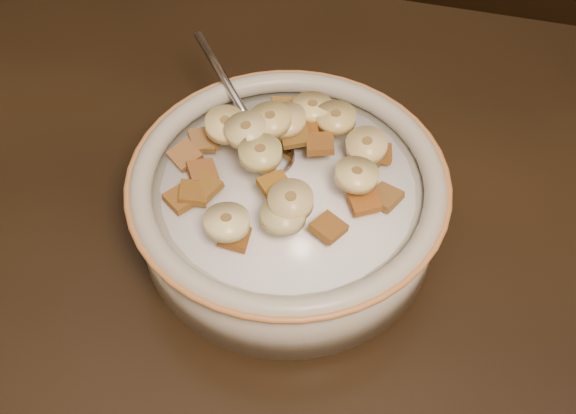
% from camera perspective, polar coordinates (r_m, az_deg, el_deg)
% --- Properties ---
extents(table, '(1.41, 0.91, 0.04)m').
position_cam_1_polar(table, '(0.53, -2.98, -14.17)').
color(table, black).
rests_on(table, floor).
extents(chair, '(0.45, 0.45, 0.85)m').
position_cam_1_polar(chair, '(1.07, 10.43, 3.42)').
color(chair, black).
rests_on(chair, floor).
extents(cereal_bowl, '(0.23, 0.23, 0.05)m').
position_cam_1_polar(cereal_bowl, '(0.55, 0.00, -0.19)').
color(cereal_bowl, '#C0B899').
rests_on(cereal_bowl, table).
extents(milk, '(0.19, 0.19, 0.00)m').
position_cam_1_polar(milk, '(0.53, 0.00, 1.62)').
color(milk, white).
rests_on(milk, cereal_bowl).
extents(spoon, '(0.07, 0.07, 0.01)m').
position_cam_1_polar(spoon, '(0.55, -1.74, 4.49)').
color(spoon, '#B0B0B0').
rests_on(spoon, cereal_bowl).
extents(cereal_square_0, '(0.03, 0.03, 0.01)m').
position_cam_1_polar(cereal_square_0, '(0.50, -1.02, 1.71)').
color(cereal_square_0, '#95621A').
rests_on(cereal_square_0, milk).
extents(cereal_square_1, '(0.03, 0.03, 0.01)m').
position_cam_1_polar(cereal_square_1, '(0.58, 1.71, 7.80)').
color(cereal_square_1, brown).
rests_on(cereal_square_1, milk).
extents(cereal_square_2, '(0.03, 0.03, 0.01)m').
position_cam_1_polar(cereal_square_2, '(0.56, -3.10, 6.37)').
color(cereal_square_2, brown).
rests_on(cereal_square_2, milk).
extents(cereal_square_3, '(0.03, 0.03, 0.01)m').
position_cam_1_polar(cereal_square_3, '(0.54, 5.98, 3.58)').
color(cereal_square_3, brown).
rests_on(cereal_square_3, milk).
extents(cereal_square_4, '(0.02, 0.02, 0.01)m').
position_cam_1_polar(cereal_square_4, '(0.55, 0.58, 6.25)').
color(cereal_square_4, brown).
rests_on(cereal_square_4, milk).
extents(cereal_square_5, '(0.03, 0.03, 0.01)m').
position_cam_1_polar(cereal_square_5, '(0.51, 6.03, 0.49)').
color(cereal_square_5, brown).
rests_on(cereal_square_5, milk).
extents(cereal_square_6, '(0.02, 0.02, 0.01)m').
position_cam_1_polar(cereal_square_6, '(0.57, 2.59, 6.64)').
color(cereal_square_6, brown).
rests_on(cereal_square_6, milk).
extents(cereal_square_7, '(0.03, 0.03, 0.01)m').
position_cam_1_polar(cereal_square_7, '(0.52, -6.59, 1.60)').
color(cereal_square_7, brown).
rests_on(cereal_square_7, milk).
extents(cereal_square_8, '(0.03, 0.03, 0.01)m').
position_cam_1_polar(cereal_square_8, '(0.57, -1.06, 7.40)').
color(cereal_square_8, brown).
rests_on(cereal_square_8, milk).
extents(cereal_square_9, '(0.03, 0.03, 0.01)m').
position_cam_1_polar(cereal_square_9, '(0.52, 7.68, 0.78)').
color(cereal_square_9, brown).
rests_on(cereal_square_9, milk).
extents(cereal_square_10, '(0.03, 0.03, 0.01)m').
position_cam_1_polar(cereal_square_10, '(0.54, 1.40, 5.86)').
color(cereal_square_10, brown).
rests_on(cereal_square_10, milk).
extents(cereal_square_11, '(0.03, 0.03, 0.01)m').
position_cam_1_polar(cereal_square_11, '(0.55, -6.67, 5.29)').
color(cereal_square_11, brown).
rests_on(cereal_square_11, milk).
extents(cereal_square_12, '(0.02, 0.02, 0.01)m').
position_cam_1_polar(cereal_square_12, '(0.58, -0.36, 7.77)').
color(cereal_square_12, '#9C5D2A').
rests_on(cereal_square_12, milk).
extents(cereal_square_13, '(0.02, 0.02, 0.01)m').
position_cam_1_polar(cereal_square_13, '(0.56, 1.17, 6.30)').
color(cereal_square_13, brown).
rests_on(cereal_square_13, milk).
extents(cereal_square_14, '(0.02, 0.02, 0.01)m').
position_cam_1_polar(cereal_square_14, '(0.53, 2.56, 5.01)').
color(cereal_square_14, '#90581E').
rests_on(cereal_square_14, milk).
extents(cereal_square_15, '(0.03, 0.03, 0.01)m').
position_cam_1_polar(cereal_square_15, '(0.55, -1.19, 5.65)').
color(cereal_square_15, brown).
rests_on(cereal_square_15, milk).
extents(cereal_square_16, '(0.02, 0.02, 0.01)m').
position_cam_1_polar(cereal_square_16, '(0.52, -7.48, 1.12)').
color(cereal_square_16, brown).
rests_on(cereal_square_16, milk).
extents(cereal_square_17, '(0.02, 0.02, 0.01)m').
position_cam_1_polar(cereal_square_17, '(0.56, -3.74, 6.58)').
color(cereal_square_17, '#9C6A20').
rests_on(cereal_square_17, milk).
extents(cereal_square_18, '(0.03, 0.03, 0.01)m').
position_cam_1_polar(cereal_square_18, '(0.58, -0.28, 7.85)').
color(cereal_square_18, '#9D6A24').
rests_on(cereal_square_18, milk).
extents(cereal_square_19, '(0.02, 0.02, 0.01)m').
position_cam_1_polar(cereal_square_19, '(0.49, -4.24, -2.34)').
color(cereal_square_19, brown).
rests_on(cereal_square_19, milk).
extents(cereal_square_20, '(0.02, 0.02, 0.01)m').
position_cam_1_polar(cereal_square_20, '(0.55, 6.05, 4.45)').
color(cereal_square_20, '#9B6C1F').
rests_on(cereal_square_20, milk).
extents(cereal_square_21, '(0.03, 0.03, 0.01)m').
position_cam_1_polar(cereal_square_21, '(0.55, -8.15, 4.06)').
color(cereal_square_21, brown).
rests_on(cereal_square_21, milk).
extents(cereal_square_22, '(0.03, 0.03, 0.01)m').
position_cam_1_polar(cereal_square_22, '(0.56, 0.17, 7.00)').
color(cereal_square_22, brown).
rests_on(cereal_square_22, milk).
extents(cereal_square_23, '(0.03, 0.03, 0.01)m').
position_cam_1_polar(cereal_square_23, '(0.53, -6.78, 2.79)').
color(cereal_square_23, brown).
rests_on(cereal_square_23, milk).
extents(cereal_square_24, '(0.02, 0.02, 0.01)m').
position_cam_1_polar(cereal_square_24, '(0.54, 7.13, 4.33)').
color(cereal_square_24, brown).
rests_on(cereal_square_24, milk).
extents(cereal_square_25, '(0.03, 0.03, 0.01)m').
position_cam_1_polar(cereal_square_25, '(0.52, -8.42, 0.68)').
color(cereal_square_25, brown).
rests_on(cereal_square_25, milk).
extents(cereal_square_26, '(0.03, 0.03, 0.01)m').
position_cam_1_polar(cereal_square_26, '(0.54, 0.56, 5.74)').
color(cereal_square_26, brown).
rests_on(cereal_square_26, milk).
extents(cereal_square_27, '(0.03, 0.03, 0.01)m').
position_cam_1_polar(cereal_square_27, '(0.49, 3.22, -1.63)').
color(cereal_square_27, brown).
rests_on(cereal_square_27, milk).
extents(cereal_square_28, '(0.02, 0.02, 0.01)m').
position_cam_1_polar(cereal_square_28, '(0.55, -6.74, 5.22)').
color(cereal_square_28, olive).
rests_on(cereal_square_28, milk).
extents(banana_slice_0, '(0.04, 0.04, 0.01)m').
position_cam_1_polar(banana_slice_0, '(0.54, -0.16, 6.85)').
color(banana_slice_0, '#D8C487').
rests_on(banana_slice_0, milk).
extents(banana_slice_1, '(0.04, 0.04, 0.01)m').
position_cam_1_polar(banana_slice_1, '(0.56, 1.96, 7.83)').
color(banana_slice_1, '#FFE580').
rests_on(banana_slice_1, milk).
extents(banana_slice_2, '(0.04, 0.04, 0.01)m').
position_cam_1_polar(banana_slice_2, '(0.53, -3.34, 6.10)').
color(banana_slice_2, '#CEB87D').
rests_on(banana_slice_2, milk).
extents(banana_slice_3, '(0.04, 0.04, 0.01)m').
position_cam_1_polar(banana_slice_3, '(0.48, -0.40, -0.63)').
color(banana_slice_3, beige).
rests_on(banana_slice_3, milk).
extents(banana_slice_4, '(0.04, 0.04, 0.01)m').
position_cam_1_polar(banana_slice_4, '(0.48, 0.22, 0.50)').
color(banana_slice_4, '#E6D582').
rests_on(banana_slice_4, milk).
extents(banana_slice_5, '(0.04, 0.04, 0.01)m').
position_cam_1_polar(banana_slice_5, '(0.53, -1.41, 6.92)').
color(banana_slice_5, '#ECDA71').
rests_on(banana_slice_5, milk).
extents(banana_slice_6, '(0.03, 0.03, 0.01)m').
position_cam_1_polar(banana_slice_6, '(0.54, 6.24, 4.87)').
color(banana_slice_6, '#D5BC77').
rests_on(banana_slice_6, milk).
extents(banana_slice_7, '(0.04, 0.04, 0.01)m').
position_cam_1_polar(banana_slice_7, '(0.55, 3.79, 7.04)').
color(banana_slice_7, tan).
rests_on(banana_slice_7, milk).
extents(banana_slice_8, '(0.04, 0.04, 0.01)m').
position_cam_1_polar(banana_slice_8, '(0.54, -4.95, 6.50)').
color(banana_slice_8, '#FFE295').
rests_on(banana_slice_8, milk).
extents(banana_slice_9, '(0.04, 0.04, 0.01)m').
position_cam_1_polar(banana_slice_9, '(0.51, -2.20, 4.30)').
color(banana_slice_9, '#CEBE68').
rests_on(banana_slice_9, milk).
extents(banana_slice_10, '(0.04, 0.04, 0.02)m').
position_cam_1_polar(banana_slice_10, '(0.51, 5.45, 2.53)').
color(banana_slice_10, '#E4D27A').
rests_on(banana_slice_10, milk).
extents(banana_slice_11, '(0.04, 0.04, 0.02)m').
position_cam_1_polar(banana_slice_11, '(0.48, -4.87, -1.19)').
color(banana_slice_11, '#F7E99C').
rests_on(banana_slice_11, milk).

